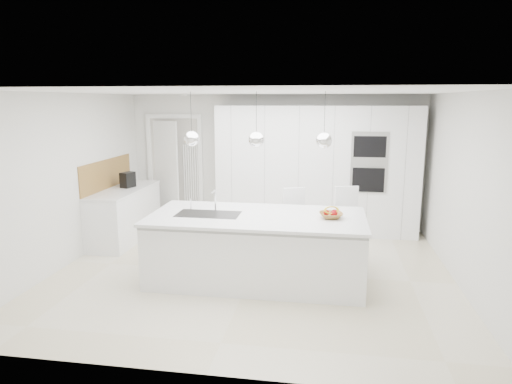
% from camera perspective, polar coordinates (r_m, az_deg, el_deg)
% --- Properties ---
extents(floor, '(5.50, 5.50, 0.00)m').
position_cam_1_polar(floor, '(6.56, -0.42, -9.98)').
color(floor, beige).
rests_on(floor, ground).
extents(wall_back, '(5.50, 0.00, 5.50)m').
position_cam_1_polar(wall_back, '(8.66, 2.29, 3.81)').
color(wall_back, silver).
rests_on(wall_back, ground).
extents(wall_left, '(0.00, 5.00, 5.00)m').
position_cam_1_polar(wall_left, '(7.19, -22.59, 1.39)').
color(wall_left, silver).
rests_on(wall_left, ground).
extents(ceiling, '(5.50, 5.50, 0.00)m').
position_cam_1_polar(ceiling, '(6.11, -0.45, 12.41)').
color(ceiling, white).
rests_on(ceiling, wall_back).
extents(tall_cabinets, '(3.60, 0.60, 2.30)m').
position_cam_1_polar(tall_cabinets, '(8.32, 7.53, 2.72)').
color(tall_cabinets, white).
rests_on(tall_cabinets, floor).
extents(oven_stack, '(0.62, 0.04, 1.05)m').
position_cam_1_polar(oven_stack, '(8.02, 13.95, 3.59)').
color(oven_stack, '#A5A5A8').
rests_on(oven_stack, tall_cabinets).
extents(doorway_frame, '(1.11, 0.08, 2.13)m').
position_cam_1_polar(doorway_frame, '(9.10, -10.04, 2.58)').
color(doorway_frame, white).
rests_on(doorway_frame, floor).
extents(hallway_door, '(0.76, 0.38, 2.00)m').
position_cam_1_polar(hallway_door, '(9.14, -11.62, 2.44)').
color(hallway_door, white).
rests_on(hallway_door, floor).
extents(radiator, '(0.32, 0.04, 1.40)m').
position_cam_1_polar(radiator, '(9.02, -8.10, 1.44)').
color(radiator, white).
rests_on(radiator, floor).
extents(left_base_cabinets, '(0.60, 1.80, 0.86)m').
position_cam_1_polar(left_base_cabinets, '(8.25, -16.05, -2.82)').
color(left_base_cabinets, white).
rests_on(left_base_cabinets, floor).
extents(left_worktop, '(0.62, 1.82, 0.04)m').
position_cam_1_polar(left_worktop, '(8.15, -16.22, 0.25)').
color(left_worktop, white).
rests_on(left_worktop, left_base_cabinets).
extents(oak_backsplash, '(0.02, 1.80, 0.50)m').
position_cam_1_polar(oak_backsplash, '(8.23, -18.14, 2.15)').
color(oak_backsplash, olive).
rests_on(oak_backsplash, wall_left).
extents(island_base, '(2.80, 1.20, 0.86)m').
position_cam_1_polar(island_base, '(6.12, 0.04, -7.29)').
color(island_base, white).
rests_on(island_base, floor).
extents(island_worktop, '(2.84, 1.40, 0.04)m').
position_cam_1_polar(island_worktop, '(6.04, 0.12, -3.09)').
color(island_worktop, white).
rests_on(island_worktop, island_base).
extents(island_sink, '(0.84, 0.44, 0.18)m').
position_cam_1_polar(island_sink, '(6.14, -5.97, -3.50)').
color(island_sink, '#3F3F42').
rests_on(island_sink, island_worktop).
extents(island_tap, '(0.02, 0.02, 0.30)m').
position_cam_1_polar(island_tap, '(6.26, -5.10, -1.02)').
color(island_tap, white).
rests_on(island_tap, island_worktop).
extents(pendant_left, '(0.20, 0.20, 0.20)m').
position_cam_1_polar(pendant_left, '(6.01, -8.04, 6.60)').
color(pendant_left, white).
rests_on(pendant_left, ceiling).
extents(pendant_mid, '(0.20, 0.20, 0.20)m').
position_cam_1_polar(pendant_mid, '(5.82, 0.04, 6.55)').
color(pendant_mid, white).
rests_on(pendant_mid, ceiling).
extents(pendant_right, '(0.20, 0.20, 0.20)m').
position_cam_1_polar(pendant_right, '(5.75, 8.49, 6.37)').
color(pendant_right, white).
rests_on(pendant_right, ceiling).
extents(fruit_bowl, '(0.35, 0.35, 0.07)m').
position_cam_1_polar(fruit_bowl, '(5.95, 9.35, -2.90)').
color(fruit_bowl, olive).
rests_on(fruit_bowl, island_worktop).
extents(espresso_machine, '(0.22, 0.28, 0.27)m').
position_cam_1_polar(espresso_machine, '(8.25, -15.74, 1.48)').
color(espresso_machine, black).
rests_on(espresso_machine, left_worktop).
extents(bar_stool_left, '(0.51, 0.60, 1.09)m').
position_cam_1_polar(bar_stool_left, '(6.87, 4.58, -4.24)').
color(bar_stool_left, white).
rests_on(bar_stool_left, floor).
extents(bar_stool_right, '(0.51, 0.61, 1.13)m').
position_cam_1_polar(bar_stool_right, '(6.86, 11.15, -4.26)').
color(bar_stool_right, white).
rests_on(bar_stool_right, floor).
extents(apple_a, '(0.09, 0.09, 0.09)m').
position_cam_1_polar(apple_a, '(5.95, 9.79, -2.56)').
color(apple_a, '#A60D11').
rests_on(apple_a, fruit_bowl).
extents(apple_b, '(0.08, 0.08, 0.08)m').
position_cam_1_polar(apple_b, '(5.96, 8.79, -2.55)').
color(apple_b, '#A60D11').
rests_on(apple_b, fruit_bowl).
extents(apple_c, '(0.08, 0.08, 0.08)m').
position_cam_1_polar(apple_c, '(5.93, 9.63, -2.65)').
color(apple_c, '#A60D11').
rests_on(apple_c, fruit_bowl).
extents(banana_bunch, '(0.23, 0.17, 0.21)m').
position_cam_1_polar(banana_bunch, '(5.92, 9.41, -2.24)').
color(banana_bunch, gold).
rests_on(banana_bunch, fruit_bowl).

